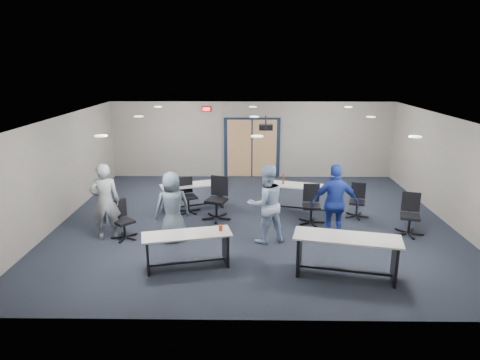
{
  "coord_description": "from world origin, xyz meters",
  "views": [
    {
      "loc": [
        -0.21,
        -10.57,
        4.04
      ],
      "look_at": [
        -0.36,
        -0.3,
        1.19
      ],
      "focal_mm": 32.0,
      "sensor_mm": 36.0,
      "label": 1
    }
  ],
  "objects_px": {
    "chair_back_c": "(312,205)",
    "person_gray": "(105,202)",
    "chair_loose_left": "(124,220)",
    "person_plaid": "(172,207)",
    "table_back_right": "(301,193)",
    "chair_back_b": "(216,199)",
    "table_front_left": "(187,244)",
    "chair_back_d": "(357,201)",
    "chair_back_a": "(188,196)",
    "table_front_right": "(346,249)",
    "chair_loose_right": "(410,215)",
    "person_lightblue": "(266,204)",
    "table_back_left": "(193,192)",
    "person_navy": "(335,203)"
  },
  "relations": [
    {
      "from": "chair_back_a",
      "to": "person_navy",
      "type": "relative_size",
      "value": 0.53
    },
    {
      "from": "chair_back_c",
      "to": "chair_loose_left",
      "type": "height_order",
      "value": "chair_back_c"
    },
    {
      "from": "chair_back_c",
      "to": "chair_back_d",
      "type": "bearing_deg",
      "value": 24.12
    },
    {
      "from": "chair_back_d",
      "to": "person_navy",
      "type": "distance_m",
      "value": 1.89
    },
    {
      "from": "table_front_left",
      "to": "chair_back_d",
      "type": "bearing_deg",
      "value": 21.63
    },
    {
      "from": "chair_loose_right",
      "to": "person_plaid",
      "type": "distance_m",
      "value": 5.65
    },
    {
      "from": "table_front_right",
      "to": "person_gray",
      "type": "height_order",
      "value": "person_gray"
    },
    {
      "from": "person_gray",
      "to": "person_plaid",
      "type": "bearing_deg",
      "value": 163.18
    },
    {
      "from": "person_gray",
      "to": "table_front_right",
      "type": "bearing_deg",
      "value": 147.43
    },
    {
      "from": "chair_loose_left",
      "to": "person_plaid",
      "type": "height_order",
      "value": "person_plaid"
    },
    {
      "from": "chair_back_a",
      "to": "chair_back_b",
      "type": "xyz_separation_m",
      "value": [
        0.81,
        -0.52,
        0.08
      ]
    },
    {
      "from": "chair_loose_right",
      "to": "person_navy",
      "type": "height_order",
      "value": "person_navy"
    },
    {
      "from": "chair_loose_left",
      "to": "chair_back_d",
      "type": "bearing_deg",
      "value": -31.3
    },
    {
      "from": "table_back_left",
      "to": "chair_loose_left",
      "type": "height_order",
      "value": "chair_loose_left"
    },
    {
      "from": "table_front_right",
      "to": "person_lightblue",
      "type": "xyz_separation_m",
      "value": [
        -1.48,
        1.65,
        0.36
      ]
    },
    {
      "from": "person_plaid",
      "to": "chair_back_b",
      "type": "bearing_deg",
      "value": -143.36
    },
    {
      "from": "table_front_right",
      "to": "chair_back_c",
      "type": "distance_m",
      "value": 2.82
    },
    {
      "from": "chair_back_d",
      "to": "chair_loose_left",
      "type": "height_order",
      "value": "chair_loose_left"
    },
    {
      "from": "chair_back_d",
      "to": "person_gray",
      "type": "bearing_deg",
      "value": -149.2
    },
    {
      "from": "chair_back_a",
      "to": "chair_back_c",
      "type": "xyz_separation_m",
      "value": [
        3.28,
        -0.8,
        0.02
      ]
    },
    {
      "from": "chair_back_c",
      "to": "chair_loose_left",
      "type": "bearing_deg",
      "value": -163.28
    },
    {
      "from": "person_navy",
      "to": "chair_back_a",
      "type": "bearing_deg",
      "value": -26.98
    },
    {
      "from": "chair_loose_left",
      "to": "person_gray",
      "type": "relative_size",
      "value": 0.5
    },
    {
      "from": "person_plaid",
      "to": "table_front_left",
      "type": "bearing_deg",
      "value": 90.55
    },
    {
      "from": "person_navy",
      "to": "table_front_right",
      "type": "bearing_deg",
      "value": 87.09
    },
    {
      "from": "table_front_right",
      "to": "table_back_right",
      "type": "distance_m",
      "value": 3.75
    },
    {
      "from": "table_back_left",
      "to": "chair_back_c",
      "type": "bearing_deg",
      "value": -40.31
    },
    {
      "from": "chair_back_d",
      "to": "chair_loose_right",
      "type": "bearing_deg",
      "value": -34.46
    },
    {
      "from": "chair_back_b",
      "to": "person_plaid",
      "type": "xyz_separation_m",
      "value": [
        -0.91,
        -1.42,
        0.26
      ]
    },
    {
      "from": "chair_loose_right",
      "to": "chair_back_b",
      "type": "bearing_deg",
      "value": -174.74
    },
    {
      "from": "table_back_right",
      "to": "chair_loose_left",
      "type": "relative_size",
      "value": 2.14
    },
    {
      "from": "table_front_left",
      "to": "chair_back_c",
      "type": "distance_m",
      "value": 3.77
    },
    {
      "from": "chair_back_b",
      "to": "chair_loose_right",
      "type": "bearing_deg",
      "value": 5.93
    },
    {
      "from": "chair_back_c",
      "to": "person_gray",
      "type": "height_order",
      "value": "person_gray"
    },
    {
      "from": "chair_loose_left",
      "to": "person_lightblue",
      "type": "relative_size",
      "value": 0.5
    },
    {
      "from": "chair_back_c",
      "to": "table_front_left",
      "type": "bearing_deg",
      "value": -135.59
    },
    {
      "from": "table_back_left",
      "to": "chair_back_c",
      "type": "xyz_separation_m",
      "value": [
        3.18,
        -1.12,
        0.01
      ]
    },
    {
      "from": "chair_back_b",
      "to": "person_lightblue",
      "type": "bearing_deg",
      "value": -31.36
    },
    {
      "from": "chair_loose_left",
      "to": "chair_back_b",
      "type": "bearing_deg",
      "value": -13.39
    },
    {
      "from": "chair_back_b",
      "to": "chair_back_c",
      "type": "relative_size",
      "value": 1.12
    },
    {
      "from": "chair_back_b",
      "to": "chair_loose_right",
      "type": "distance_m",
      "value": 4.82
    },
    {
      "from": "table_back_right",
      "to": "person_plaid",
      "type": "relative_size",
      "value": 1.19
    },
    {
      "from": "person_gray",
      "to": "person_lightblue",
      "type": "bearing_deg",
      "value": 164.52
    },
    {
      "from": "chair_back_b",
      "to": "person_gray",
      "type": "xyz_separation_m",
      "value": [
        -2.48,
        -1.34,
        0.35
      ]
    },
    {
      "from": "person_gray",
      "to": "table_front_left",
      "type": "bearing_deg",
      "value": 132.05
    },
    {
      "from": "chair_back_b",
      "to": "chair_loose_left",
      "type": "distance_m",
      "value": 2.47
    },
    {
      "from": "table_back_right",
      "to": "chair_loose_left",
      "type": "bearing_deg",
      "value": -138.8
    },
    {
      "from": "table_front_left",
      "to": "table_front_right",
      "type": "height_order",
      "value": "table_front_left"
    },
    {
      "from": "table_front_left",
      "to": "chair_back_a",
      "type": "height_order",
      "value": "chair_back_a"
    },
    {
      "from": "chair_back_c",
      "to": "person_gray",
      "type": "distance_m",
      "value": 5.07
    }
  ]
}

